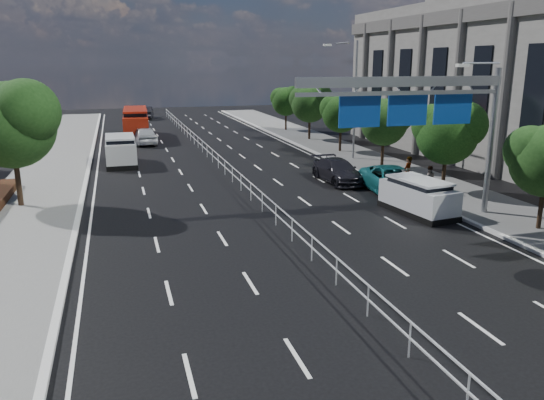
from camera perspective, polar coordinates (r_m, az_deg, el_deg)
name	(u,v)px	position (r m, az deg, el deg)	size (l,w,h in m)	color
ground	(393,342)	(15.43, 12.91, -14.67)	(160.00, 160.00, 0.00)	black
kerb_near	(40,396)	(13.93, -23.69, -18.78)	(0.25, 140.00, 0.15)	silver
median_fence	(227,169)	(35.49, -4.87, 3.33)	(0.05, 85.00, 1.02)	silver
overhead_gantry	(424,103)	(25.67, 16.00, 9.95)	(10.24, 0.38, 7.45)	gray
streetlight_far	(352,92)	(41.50, 8.59, 11.38)	(2.78, 2.40, 9.00)	gray
civic_hall	(536,78)	(45.48, 26.52, 11.66)	(14.40, 36.00, 14.35)	slate
near_tree_back	(12,120)	(30.15, -26.19, 7.74)	(4.84, 4.51, 6.69)	black
far_tree_d	(448,130)	(32.00, 18.44, 7.14)	(3.85, 3.59, 5.34)	black
far_tree_e	(385,119)	(38.38, 12.06, 8.50)	(3.63, 3.38, 5.13)	black
far_tree_f	(342,111)	(45.09, 7.51, 9.48)	(3.52, 3.28, 5.02)	black
far_tree_g	(310,101)	(52.00, 4.15, 10.53)	(3.96, 3.69, 5.45)	black
far_tree_h	(286,100)	(59.09, 1.56, 10.73)	(3.41, 3.18, 4.91)	black
white_minivan	(121,151)	(41.08, -15.97, 5.13)	(2.20, 5.02, 2.17)	black
red_bus	(136,123)	(55.39, -14.43, 8.06)	(2.75, 9.96, 2.95)	black
near_car_silver	(143,135)	(51.05, -13.67, 6.78)	(1.97, 4.90, 1.67)	#B4B7BC
near_car_dark	(146,113)	(74.48, -13.42, 9.14)	(1.71, 4.92, 1.62)	black
silver_minivan	(418,197)	(27.66, 15.46, 0.35)	(2.41, 4.53, 1.79)	black
parked_car_teal	(392,181)	(31.57, 12.82, 2.06)	(2.58, 5.59, 1.55)	#17656A
parked_car_dark	(338,171)	(34.09, 7.11, 3.14)	(2.02, 4.97, 1.44)	black
pedestrian_a	(408,172)	(32.81, 14.39, 2.96)	(0.68, 0.45, 1.87)	gray
pedestrian_b	(429,179)	(31.78, 16.52, 2.16)	(0.76, 0.59, 1.56)	gray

